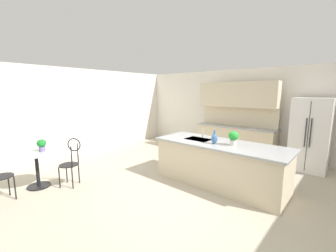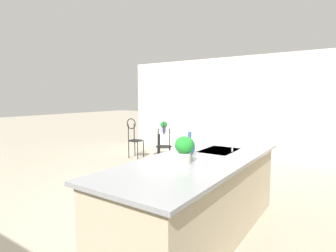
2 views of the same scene
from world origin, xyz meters
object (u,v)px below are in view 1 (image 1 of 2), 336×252
Objects in this scene: bistro_table at (37,166)px; potted_plant_on_table at (42,144)px; refrigerator at (310,135)px; vase_on_counter at (214,139)px; chair_near_window at (71,160)px; potted_plant_counter_near at (233,137)px.

potted_plant_on_table is at bearing 103.76° from bistro_table.
potted_plant_on_table is at bearing -130.80° from refrigerator.
potted_plant_on_table is at bearing -140.07° from vase_on_counter.
chair_near_window is at bearing -129.26° from refrigerator.
potted_plant_counter_near reaches higher than bistro_table.
bistro_table is 2.78× the size of potted_plant_counter_near.
refrigerator is 1.77× the size of chair_near_window.
vase_on_counter is (2.78, 2.33, 0.14)m from potted_plant_on_table.
potted_plant_on_table reaches higher than bistro_table.
refrigerator is 2.52m from potted_plant_counter_near.
potted_plant_on_table is at bearing -141.80° from potted_plant_counter_near.
chair_near_window is 4.03× the size of potted_plant_on_table.
potted_plant_counter_near is (2.62, 2.11, 0.51)m from chair_near_window.
potted_plant_on_table is (-0.03, 0.14, 0.44)m from bistro_table.
vase_on_counter is at bearing -118.72° from refrigerator.
potted_plant_counter_near is (3.13, 2.47, 0.20)m from potted_plant_on_table.
chair_near_window is 0.70m from potted_plant_on_table.
refrigerator is at bearing 49.20° from potted_plant_on_table.
chair_near_window is at bearing 35.00° from potted_plant_on_table.
chair_near_window reaches higher than bistro_table.
chair_near_window is at bearing -141.21° from potted_plant_counter_near.
refrigerator reaches higher than vase_on_counter.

